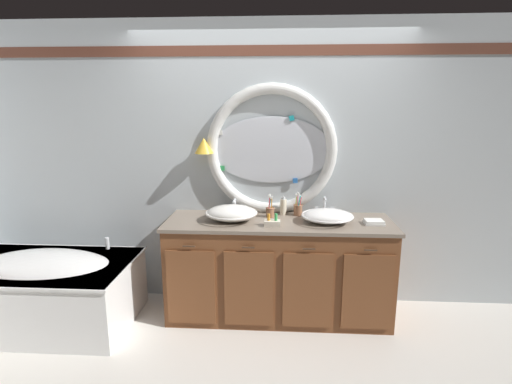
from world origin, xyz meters
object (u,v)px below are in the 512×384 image
Objects in this scene: sink_basin_right at (327,216)px; toiletry_basket at (272,223)px; toothbrush_holder_left at (270,211)px; bathtub at (45,287)px; folded_hand_towel at (374,222)px; soap_dispenser at (283,206)px; toothbrush_holder_right at (298,209)px; sink_basin_left at (231,213)px.

sink_basin_right reaches higher than toiletry_basket.
toothbrush_holder_left is (-0.49, 0.13, -0.00)m from sink_basin_right.
folded_hand_towel reaches higher than bathtub.
soap_dispenser reaches higher than bathtub.
sink_basin_right is 0.32m from toothbrush_holder_right.
sink_basin_left is 2.12× the size of toothbrush_holder_right.
folded_hand_towel is 0.86m from toiletry_basket.
toothbrush_holder_right is at bearing 159.56° from folded_hand_towel.
toiletry_basket is at bearing -173.18° from folded_hand_towel.
toiletry_basket is (-0.47, -0.13, -0.03)m from sink_basin_right.
bathtub is 2.18m from soap_dispenser.
sink_basin_right is 0.51m from toothbrush_holder_left.
soap_dispenser is (0.12, 0.09, 0.02)m from toothbrush_holder_left.
sink_basin_left is at bearing 160.01° from toiletry_basket.
sink_basin_left is 1.21m from folded_hand_towel.
toothbrush_holder_left is 0.15m from soap_dispenser.
sink_basin_right is at bearing 0.00° from sink_basin_left.
sink_basin_left is 1.02× the size of sink_basin_right.
toothbrush_holder_right is (-0.24, 0.21, 0.00)m from sink_basin_right.
toothbrush_holder_right reaches higher than soap_dispenser.
sink_basin_right is at bearing -14.86° from toothbrush_holder_left.
toothbrush_holder_right is (0.58, 0.21, -0.01)m from sink_basin_left.
sink_basin_right reaches higher than folded_hand_towel.
sink_basin_right is 2.73× the size of folded_hand_towel.
sink_basin_left is 2.60× the size of soap_dispenser.
sink_basin_left reaches higher than folded_hand_towel.
toothbrush_holder_left is 0.26m from toiletry_basket.
toothbrush_holder_right is (0.25, 0.08, 0.00)m from toothbrush_holder_left.
soap_dispenser is at bearing 26.62° from sink_basin_left.
toothbrush_holder_right reaches higher than bathtub.
folded_hand_towel is at bearing -20.44° from toothbrush_holder_right.
bathtub is 8.67× the size of soap_dispenser.
sink_basin_left is 0.62m from toothbrush_holder_right.
folded_hand_towel is (2.79, 0.23, 0.56)m from bathtub.
toothbrush_holder_right is 0.14m from soap_dispenser.
toothbrush_holder_left is (1.92, 0.38, 0.60)m from bathtub.
bathtub is 2.49m from sink_basin_right.
bathtub is at bearing -175.39° from folded_hand_towel.
sink_basin_right is 0.48m from toiletry_basket.
sink_basin_right is 2.10× the size of toothbrush_holder_left.
sink_basin_right is 2.09× the size of toothbrush_holder_right.
sink_basin_left is 0.82m from sink_basin_right.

